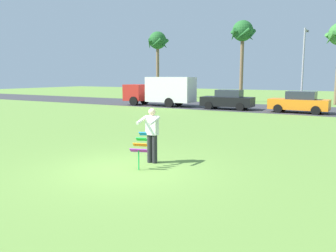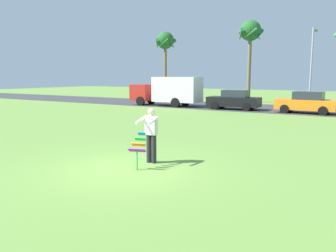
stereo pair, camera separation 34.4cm
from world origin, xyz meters
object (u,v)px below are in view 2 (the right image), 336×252
streetlight_pole (312,62)px  palm_tree_left_near (165,43)px  palm_tree_right_near (250,34)px  person_kite_flyer (151,133)px  parked_car_orange (306,103)px  kite_held (139,145)px  parked_truck_red_cab (169,91)px  parked_car_black (234,100)px

streetlight_pole → palm_tree_left_near: bearing=171.8°
palm_tree_left_near → palm_tree_right_near: bearing=-7.2°
person_kite_flyer → parked_car_orange: 17.97m
kite_held → parked_truck_red_cab: size_ratio=0.16×
parked_car_orange → palm_tree_right_near: size_ratio=0.51×
parked_car_black → palm_tree_right_near: size_ratio=0.51×
parked_car_black → parked_car_orange: 5.56m
parked_truck_red_cab → parked_car_orange: parked_truck_red_cab is taller
person_kite_flyer → palm_tree_left_near: (-16.64, 27.45, 5.71)m
kite_held → parked_car_orange: 18.70m
person_kite_flyer → streetlight_pole: size_ratio=0.25×
person_kite_flyer → palm_tree_right_near: bearing=102.1°
streetlight_pole → parked_car_orange: bearing=-82.4°
person_kite_flyer → parked_car_black: bearing=102.8°
parked_car_orange → palm_tree_left_near: 21.32m
parked_car_black → palm_tree_right_near: bearing=100.7°
kite_held → palm_tree_left_near: size_ratio=0.13×
kite_held → streetlight_pole: (0.49, 25.71, 3.30)m
parked_car_black → streetlight_pole: (4.62, 7.06, 3.22)m
parked_truck_red_cab → parked_car_orange: size_ratio=1.59×
kite_held → palm_tree_left_near: bearing=120.6°
parked_car_black → palm_tree_left_near: 16.84m
kite_held → parked_car_orange: (1.43, 18.65, 0.08)m
streetlight_pole → parked_truck_red_cab: bearing=-146.8°
person_kite_flyer → parked_truck_red_cab: bearing=119.8°
person_kite_flyer → parked_truck_red_cab: 20.65m
person_kite_flyer → parked_car_black: 18.37m
person_kite_flyer → streetlight_pole: (0.55, 24.98, 3.05)m
kite_held → parked_car_black: parked_car_black is taller
palm_tree_left_near → streetlight_pole: palm_tree_left_near is taller
parked_truck_red_cab → palm_tree_left_near: (-6.38, 9.54, 5.25)m
streetlight_pole → parked_car_black: bearing=-123.2°
palm_tree_left_near → parked_car_black: bearing=-37.2°
parked_truck_red_cab → palm_tree_left_near: palm_tree_left_near is taller
person_kite_flyer → parked_car_orange: (1.49, 17.91, -0.18)m
palm_tree_left_near → streetlight_pole: (17.19, -2.48, -2.66)m
palm_tree_right_near → streetlight_pole: (6.16, -1.08, -2.92)m
parked_truck_red_cab → palm_tree_left_near: size_ratio=0.84×
parked_car_orange → palm_tree_left_near: size_ratio=0.53×
kite_held → parked_truck_red_cab: parked_truck_red_cab is taller
parked_car_orange → parked_car_black: bearing=180.0°
person_kite_flyer → streetlight_pole: streetlight_pole is taller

